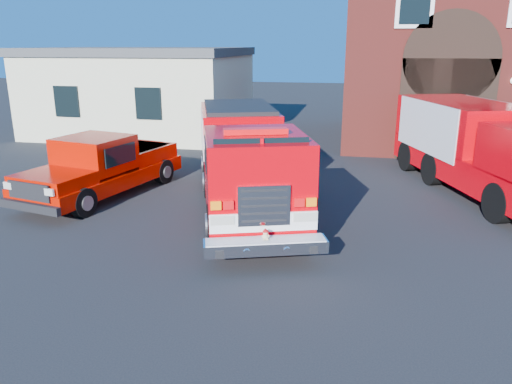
% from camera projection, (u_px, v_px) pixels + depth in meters
% --- Properties ---
extents(ground, '(100.00, 100.00, 0.00)m').
position_uv_depth(ground, '(266.00, 227.00, 12.84)').
color(ground, black).
rests_on(ground, ground).
extents(parking_stripe_mid, '(0.12, 3.00, 0.01)m').
position_uv_depth(parking_stripe_mid, '(497.00, 197.00, 15.31)').
color(parking_stripe_mid, yellow).
rests_on(parking_stripe_mid, ground).
extents(parking_stripe_far, '(0.12, 3.00, 0.01)m').
position_uv_depth(parking_stripe_far, '(477.00, 174.00, 18.13)').
color(parking_stripe_far, yellow).
rests_on(parking_stripe_far, ground).
extents(side_building, '(10.20, 8.20, 4.35)m').
position_uv_depth(side_building, '(144.00, 90.00, 26.16)').
color(side_building, beige).
rests_on(side_building, ground).
extents(fire_engine, '(5.09, 9.06, 2.69)m').
position_uv_depth(fire_engine, '(245.00, 159.00, 14.22)').
color(fire_engine, black).
rests_on(fire_engine, ground).
extents(pickup_truck, '(3.28, 6.06, 1.88)m').
position_uv_depth(pickup_truck, '(102.00, 167.00, 15.34)').
color(pickup_truck, black).
rests_on(pickup_truck, ground).
extents(secondary_truck, '(5.13, 8.70, 2.70)m').
position_uv_depth(secondary_truck, '(482.00, 146.00, 15.58)').
color(secondary_truck, black).
rests_on(secondary_truck, ground).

